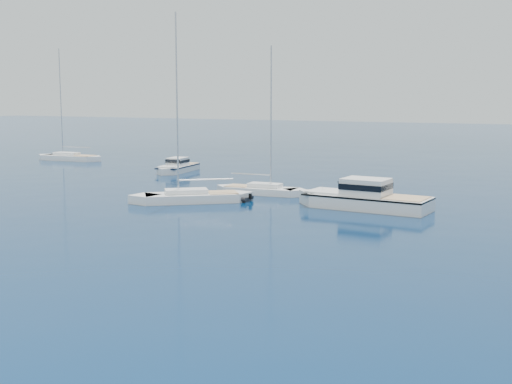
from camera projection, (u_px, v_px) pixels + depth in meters
ground at (124, 319)px, 28.87m from camera, size 400.00×400.00×0.00m
motor_cruiser_centre at (363, 208)px, 56.65m from camera, size 12.54×4.96×3.21m
motor_cruiser_horizon at (177, 172)px, 82.75m from camera, size 3.36×8.70×2.23m
sailboat_mid_l at (192, 202)px, 60.02m from camera, size 10.98×9.13×16.79m
sailboat_centre at (261, 194)px, 64.79m from camera, size 9.76×2.80×14.24m
sailboat_far_l at (70, 160)px, 97.18m from camera, size 11.17×3.59×16.17m
tender_grey_far at (232, 200)px, 60.83m from camera, size 3.79×2.16×0.95m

